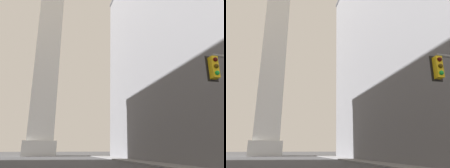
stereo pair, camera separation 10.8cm
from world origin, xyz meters
TOP-DOWN VIEW (x-y plane):
  - sidewalk_right at (16.79, 25.23)m, footprint 5.00×84.11m
  - building_right at (29.49, 28.97)m, footprint 24.59×49.82m
  - obelisk at (0.00, 70.09)m, footprint 9.45×9.45m

SIDE VIEW (x-z plane):
  - sidewalk_right at x=16.79m, z-range 0.00..0.15m
  - building_right at x=29.49m, z-range 0.01..44.71m
  - obelisk at x=0.00m, z-range -1.10..72.41m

